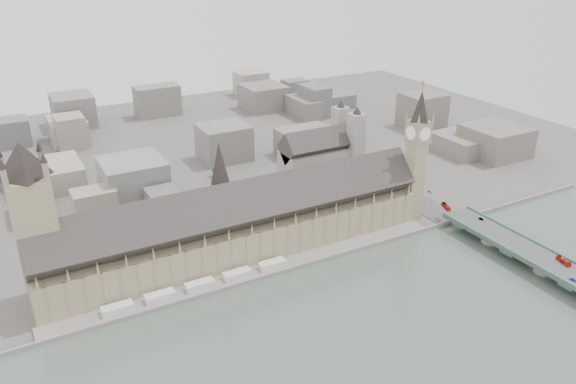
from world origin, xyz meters
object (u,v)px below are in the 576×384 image
westminster_abbey (322,158)px  red_bus_south (564,261)px  elizabeth_tower (417,147)px  car_blue (573,280)px  car_approach (429,192)px  westminster_bridge (534,260)px  palace_of_westminster (240,225)px  victoria_tower (34,218)px  car_silver (481,219)px  red_bus_north (446,207)px

westminster_abbey → red_bus_south: (56.58, -198.65, -13.27)m
elizabeth_tower → car_blue: elizabeth_tower is taller
red_bus_south → car_blue: red_bus_south is taller
westminster_abbey → car_blue: westminster_abbey is taller
elizabeth_tower → car_approach: (29.27, 12.09, -47.18)m
westminster_bridge → westminster_abbey: westminster_abbey is taller
palace_of_westminster → westminster_bridge: size_ratio=0.82×
elizabeth_tower → red_bus_south: elizabeth_tower is taller
car_approach → elizabeth_tower: bearing=-140.6°
palace_of_westminster → westminster_bridge: 195.05m
victoria_tower → red_bus_south: bearing=-24.1°
victoria_tower → car_silver: victoria_tower is taller
elizabeth_tower → westminster_abbey: 96.91m
car_approach → palace_of_westminster: bearing=-162.9°
red_bus_north → victoria_tower: bearing=-167.4°
car_blue → car_silver: 85.55m
elizabeth_tower → victoria_tower: 260.64m
red_bus_north → car_approach: bearing=91.4°
car_approach → red_bus_north: bearing=-91.3°
elizabeth_tower → car_approach: 56.82m
westminster_abbey → car_approach: westminster_abbey is taller
victoria_tower → westminster_bridge: 309.91m
car_silver → car_approach: size_ratio=0.84×
elizabeth_tower → car_approach: size_ratio=23.68×
westminster_abbey → car_silver: size_ratio=17.85×
red_bus_south → car_blue: (-12.36, -16.14, -0.87)m
westminster_bridge → westminster_abbey: size_ratio=4.78×
red_bus_north → palace_of_westminster: bearing=-170.5°
victoria_tower → westminster_bridge: (284.00, -113.50, -50.08)m
elizabeth_tower → car_silver: (29.34, -43.11, -47.21)m
victoria_tower → red_bus_south: (289.50, -129.65, -43.39)m
elizabeth_tower → car_blue: (17.14, -127.79, -47.15)m
palace_of_westminster → red_bus_north: palace_of_westminster is taller
westminster_abbey → red_bus_north: westminster_abbey is taller
red_bus_north → car_silver: bearing=-50.5°
elizabeth_tower → westminster_bridge: elizabeth_tower is taller
red_bus_north → car_silver: size_ratio=3.11×
red_bus_north → car_blue: bearing=-71.7°
westminster_bridge → car_silver: size_ratio=85.29×
palace_of_westminster → victoria_tower: (-122.00, 6.30, 32.50)m
palace_of_westminster → car_approach: 167.69m
westminster_bridge → car_blue: 33.52m
westminster_bridge → red_bus_south: size_ratio=28.95×
victoria_tower → car_approach: 292.70m
westminster_abbey → red_bus_north: size_ratio=5.74×
westminster_bridge → red_bus_north: size_ratio=27.43×
palace_of_westminster → car_silver: bearing=-18.1°
palace_of_westminster → car_silver: palace_of_westminster is taller
victoria_tower → elizabeth_tower: bearing=-4.0°
palace_of_westminster → elizabeth_tower: 142.94m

